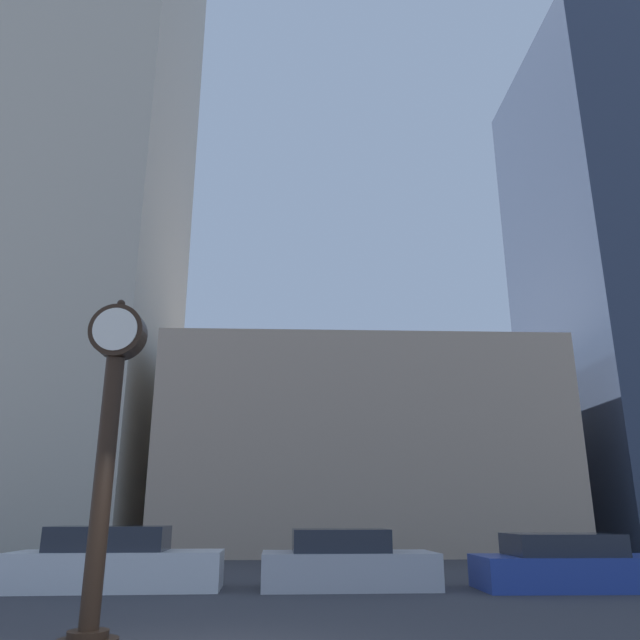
{
  "coord_description": "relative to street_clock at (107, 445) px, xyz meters",
  "views": [
    {
      "loc": [
        1.26,
        -7.35,
        1.65
      ],
      "look_at": [
        2.0,
        10.8,
        7.33
      ],
      "focal_mm": 35.0,
      "sensor_mm": 36.0,
      "label": 1
    }
  ],
  "objects": [
    {
      "name": "building_tall_tower",
      "position": [
        -12.26,
        22.34,
        16.8
      ],
      "size": [
        15.96,
        12.0,
        38.78
      ],
      "color": "#BCB29E",
      "rests_on": "ground_plane"
    },
    {
      "name": "building_storefront_row",
      "position": [
        5.7,
        22.34,
        1.99
      ],
      "size": [
        17.65,
        12.0,
        9.16
      ],
      "color": "tan",
      "rests_on": "ground_plane"
    },
    {
      "name": "street_clock",
      "position": [
        0.0,
        0.0,
        0.0
      ],
      "size": [
        0.79,
        0.79,
        4.75
      ],
      "color": "black",
      "rests_on": "ground_plane"
    },
    {
      "name": "car_white",
      "position": [
        -1.44,
        6.52,
        -2.0
      ],
      "size": [
        4.81,
        1.97,
        1.39
      ],
      "rotation": [
        0.0,
        0.0,
        0.04
      ],
      "color": "silver",
      "rests_on": "ground_plane"
    },
    {
      "name": "car_silver",
      "position": [
        3.9,
        6.6,
        -2.03
      ],
      "size": [
        4.1,
        2.01,
        1.32
      ],
      "rotation": [
        0.0,
        0.0,
        0.03
      ],
      "color": "#BCBCC1",
      "rests_on": "ground_plane"
    },
    {
      "name": "car_blue",
      "position": [
        9.07,
        6.19,
        -2.07
      ],
      "size": [
        4.45,
        1.95,
        1.23
      ],
      "rotation": [
        0.0,
        0.0,
        -0.01
      ],
      "color": "#28429E",
      "rests_on": "ground_plane"
    }
  ]
}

